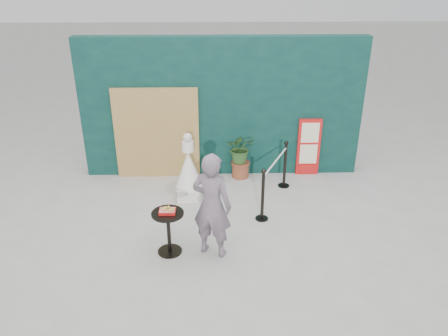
% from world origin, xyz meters
% --- Properties ---
extents(ground, '(60.00, 60.00, 0.00)m').
position_xyz_m(ground, '(0.00, 0.00, 0.00)').
color(ground, '#ADAAA5').
rests_on(ground, ground).
extents(back_wall, '(6.00, 0.30, 3.00)m').
position_xyz_m(back_wall, '(0.00, 3.15, 1.50)').
color(back_wall, black).
rests_on(back_wall, ground).
extents(bamboo_fence, '(1.80, 0.08, 2.00)m').
position_xyz_m(bamboo_fence, '(-1.40, 2.94, 1.00)').
color(bamboo_fence, tan).
rests_on(bamboo_fence, ground).
extents(woman, '(0.76, 0.64, 1.78)m').
position_xyz_m(woman, '(-0.22, 0.07, 0.89)').
color(woman, slate).
rests_on(woman, ground).
extents(menu_board, '(0.50, 0.07, 1.30)m').
position_xyz_m(menu_board, '(1.90, 2.95, 0.65)').
color(menu_board, red).
rests_on(menu_board, ground).
extents(statue, '(0.55, 0.55, 1.40)m').
position_xyz_m(statue, '(-0.68, 1.92, 0.57)').
color(statue, silver).
rests_on(statue, ground).
extents(cafe_table, '(0.52, 0.52, 0.75)m').
position_xyz_m(cafe_table, '(-0.92, 0.10, 0.50)').
color(cafe_table, black).
rests_on(cafe_table, ground).
extents(food_basket, '(0.26, 0.19, 0.11)m').
position_xyz_m(food_basket, '(-0.92, 0.10, 0.79)').
color(food_basket, red).
rests_on(food_basket, cafe_table).
extents(planter, '(0.61, 0.53, 1.03)m').
position_xyz_m(planter, '(0.40, 2.84, 0.60)').
color(planter, brown).
rests_on(planter, ground).
extents(stanchion_barrier, '(0.84, 1.54, 1.03)m').
position_xyz_m(stanchion_barrier, '(1.00, 1.73, 0.49)').
color(stanchion_barrier, black).
rests_on(stanchion_barrier, ground).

